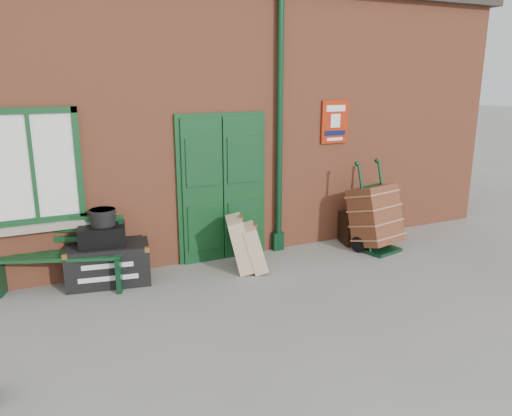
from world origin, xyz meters
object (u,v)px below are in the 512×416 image
bench (63,253)px  porter_trolley (375,217)px  dark_trunk (362,228)px  houdini_trunk (108,263)px

bench → porter_trolley: bearing=13.8°
bench → dark_trunk: bench is taller
houdini_trunk → dark_trunk: houdini_trunk is taller
dark_trunk → bench: bearing=-168.1°
porter_trolley → houdini_trunk: bearing=161.5°
houdini_trunk → dark_trunk: bearing=8.8°
porter_trolley → dark_trunk: (0.04, 0.37, -0.29)m
houdini_trunk → porter_trolley: 4.23m
houdini_trunk → porter_trolley: bearing=3.8°
houdini_trunk → porter_trolley: (4.19, -0.45, 0.28)m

